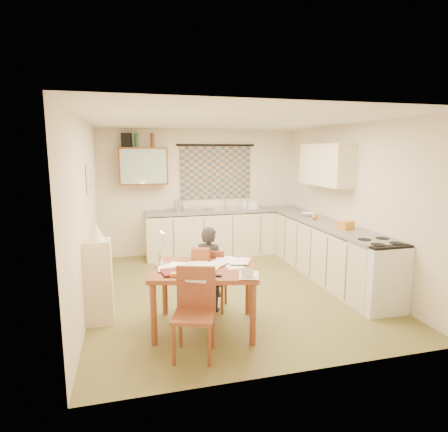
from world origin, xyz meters
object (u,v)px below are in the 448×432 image
object	(u,v)px
chair_far	(212,290)
counter_back	(229,232)
counter_right	(327,251)
dining_table	(205,298)
stove	(378,276)
shelf_stand	(99,282)
person	(209,269)

from	to	relation	value
chair_far	counter_back	bearing A→B (deg)	-87.12
counter_back	counter_right	xyz separation A→B (m)	(1.20, -1.80, -0.00)
counter_right	dining_table	xyz separation A→B (m)	(-2.33, -1.29, -0.07)
dining_table	counter_right	bearing A→B (deg)	43.33
chair_far	stove	bearing A→B (deg)	-171.46
stove	dining_table	size ratio (longest dim) A/B	0.67
counter_back	counter_right	distance (m)	2.16
chair_far	shelf_stand	xyz separation A→B (m)	(-1.41, -0.05, 0.26)
stove	shelf_stand	world-z (taller)	shelf_stand
counter_right	person	distance (m)	2.31
person	chair_far	bearing A→B (deg)	-116.87
counter_back	chair_far	world-z (taller)	counter_back
counter_back	shelf_stand	size ratio (longest dim) A/B	3.19
counter_back	chair_far	bearing A→B (deg)	-109.88
counter_back	stove	xyz separation A→B (m)	(1.20, -3.10, 0.00)
stove	chair_far	size ratio (longest dim) A/B	1.09
counter_right	chair_far	bearing A→B (deg)	-160.25
person	counter_back	bearing A→B (deg)	-77.63
chair_far	shelf_stand	size ratio (longest dim) A/B	0.81
counter_right	shelf_stand	xyz separation A→B (m)	(-3.54, -0.81, 0.07)
shelf_stand	person	bearing A→B (deg)	0.94
dining_table	stove	bearing A→B (deg)	13.99
counter_right	chair_far	xyz separation A→B (m)	(-2.13, -0.76, -0.19)
stove	shelf_stand	xyz separation A→B (m)	(-3.54, 0.49, 0.06)
counter_right	shelf_stand	distance (m)	3.63
counter_right	shelf_stand	world-z (taller)	shelf_stand
counter_right	person	xyz separation A→B (m)	(-2.17, -0.79, 0.11)
counter_back	person	xyz separation A→B (m)	(-0.97, -2.59, 0.11)
chair_far	counter_right	bearing A→B (deg)	-137.49
stove	dining_table	distance (m)	2.33
stove	shelf_stand	distance (m)	3.57
counter_back	person	world-z (taller)	person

